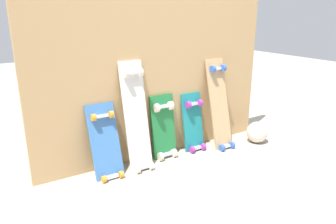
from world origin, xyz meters
name	(u,v)px	position (x,y,z in m)	size (l,w,h in m)	color
ground_plane	(164,156)	(0.00, 0.00, 0.00)	(12.00, 12.00, 0.00)	#A89E8E
plywood_wall_panel	(159,69)	(0.00, 0.07, 0.71)	(2.03, 0.04, 1.43)	tan
skateboard_blue	(106,146)	(-0.52, -0.05, 0.22)	(0.21, 0.23, 0.60)	#386BAD
skateboard_white	(137,121)	(-0.26, -0.05, 0.37)	(0.18, 0.24, 0.87)	silver
skateboard_green	(164,130)	(0.00, -0.01, 0.23)	(0.21, 0.15, 0.57)	#1E7238
skateboard_teal	(194,126)	(0.29, -0.02, 0.21)	(0.19, 0.16, 0.56)	#197A7F
skateboard_natural	(220,108)	(0.53, -0.07, 0.35)	(0.18, 0.27, 0.83)	tan
rubber_ball	(257,132)	(0.87, -0.20, 0.10)	(0.19, 0.19, 0.19)	beige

